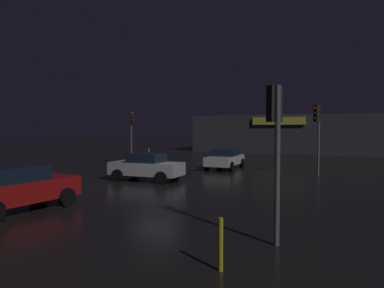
{
  "coord_description": "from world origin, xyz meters",
  "views": [
    {
      "loc": [
        9.83,
        -16.07,
        2.96
      ],
      "look_at": [
        -1.21,
        6.62,
        1.81
      ],
      "focal_mm": 34.25,
      "sensor_mm": 36.0,
      "label": 1
    }
  ],
  "objects_px": {
    "traffic_signal_cross_left": "(275,130)",
    "car_crossing": "(17,188)",
    "traffic_signal_opposite": "(317,125)",
    "traffic_signal_main": "(131,125)",
    "car_far": "(146,167)",
    "car_near": "(225,159)",
    "store_building": "(286,134)"
  },
  "relations": [
    {
      "from": "traffic_signal_cross_left",
      "to": "car_crossing",
      "type": "distance_m",
      "value": 9.25
    },
    {
      "from": "car_crossing",
      "to": "traffic_signal_opposite",
      "type": "bearing_deg",
      "value": 60.01
    },
    {
      "from": "traffic_signal_main",
      "to": "traffic_signal_cross_left",
      "type": "xyz_separation_m",
      "value": [
        14.34,
        -14.09,
        -0.2
      ]
    },
    {
      "from": "traffic_signal_main",
      "to": "car_far",
      "type": "relative_size",
      "value": 1.01
    },
    {
      "from": "car_far",
      "to": "car_crossing",
      "type": "height_order",
      "value": "car_crossing"
    },
    {
      "from": "traffic_signal_main",
      "to": "traffic_signal_cross_left",
      "type": "relative_size",
      "value": 1.04
    },
    {
      "from": "traffic_signal_main",
      "to": "car_far",
      "type": "xyz_separation_m",
      "value": [
        5.39,
        -6.21,
        -2.32
      ]
    },
    {
      "from": "car_far",
      "to": "car_crossing",
      "type": "bearing_deg",
      "value": -90.42
    },
    {
      "from": "car_near",
      "to": "store_building",
      "type": "bearing_deg",
      "value": 89.59
    },
    {
      "from": "store_building",
      "to": "traffic_signal_cross_left",
      "type": "bearing_deg",
      "value": -78.92
    },
    {
      "from": "traffic_signal_main",
      "to": "car_crossing",
      "type": "relative_size",
      "value": 0.95
    },
    {
      "from": "store_building",
      "to": "car_near",
      "type": "bearing_deg",
      "value": -90.41
    },
    {
      "from": "traffic_signal_opposite",
      "to": "car_far",
      "type": "height_order",
      "value": "traffic_signal_opposite"
    },
    {
      "from": "car_crossing",
      "to": "traffic_signal_main",
      "type": "bearing_deg",
      "value": 110.32
    },
    {
      "from": "car_far",
      "to": "traffic_signal_main",
      "type": "bearing_deg",
      "value": 130.98
    },
    {
      "from": "traffic_signal_main",
      "to": "traffic_signal_opposite",
      "type": "relative_size",
      "value": 0.97
    },
    {
      "from": "traffic_signal_opposite",
      "to": "car_crossing",
      "type": "relative_size",
      "value": 0.98
    },
    {
      "from": "store_building",
      "to": "traffic_signal_main",
      "type": "bearing_deg",
      "value": -109.16
    },
    {
      "from": "car_far",
      "to": "car_crossing",
      "type": "xyz_separation_m",
      "value": [
        -0.06,
        -8.19,
        0.04
      ]
    },
    {
      "from": "traffic_signal_main",
      "to": "car_crossing",
      "type": "xyz_separation_m",
      "value": [
        5.33,
        -14.4,
        -2.27
      ]
    },
    {
      "from": "traffic_signal_cross_left",
      "to": "car_crossing",
      "type": "bearing_deg",
      "value": -178.02
    },
    {
      "from": "traffic_signal_cross_left",
      "to": "car_far",
      "type": "relative_size",
      "value": 0.97
    },
    {
      "from": "store_building",
      "to": "traffic_signal_cross_left",
      "type": "height_order",
      "value": "store_building"
    },
    {
      "from": "car_crossing",
      "to": "car_near",
      "type": "bearing_deg",
      "value": 82.9
    },
    {
      "from": "traffic_signal_main",
      "to": "car_near",
      "type": "distance_m",
      "value": 7.71
    },
    {
      "from": "traffic_signal_cross_left",
      "to": "car_near",
      "type": "bearing_deg",
      "value": 115.01
    },
    {
      "from": "store_building",
      "to": "car_near",
      "type": "xyz_separation_m",
      "value": [
        -0.14,
        -20.23,
        -1.45
      ]
    },
    {
      "from": "traffic_signal_main",
      "to": "car_crossing",
      "type": "bearing_deg",
      "value": -69.68
    },
    {
      "from": "traffic_signal_opposite",
      "to": "car_far",
      "type": "bearing_deg",
      "value": -143.15
    },
    {
      "from": "car_near",
      "to": "car_crossing",
      "type": "height_order",
      "value": "car_crossing"
    },
    {
      "from": "car_far",
      "to": "store_building",
      "type": "bearing_deg",
      "value": 85.82
    },
    {
      "from": "store_building",
      "to": "traffic_signal_main",
      "type": "height_order",
      "value": "store_building"
    }
  ]
}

